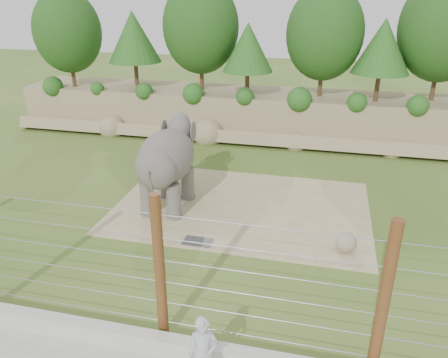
% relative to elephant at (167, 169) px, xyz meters
% --- Properties ---
extents(ground, '(90.00, 90.00, 0.00)m').
position_rel_elephant_xyz_m(ground, '(2.38, -2.37, -1.65)').
color(ground, '#3C5B1B').
rests_on(ground, ground).
extents(back_embankment, '(30.00, 5.52, 8.77)m').
position_rel_elephant_xyz_m(back_embankment, '(2.97, 10.30, 2.32)').
color(back_embankment, '#8C7D5A').
rests_on(back_embankment, ground).
extents(dirt_patch, '(10.00, 7.00, 0.02)m').
position_rel_elephant_xyz_m(dirt_patch, '(2.88, 0.63, -1.64)').
color(dirt_patch, tan).
rests_on(dirt_patch, ground).
extents(drain_grate, '(1.00, 0.60, 0.03)m').
position_rel_elephant_xyz_m(drain_grate, '(1.92, -2.37, -1.61)').
color(drain_grate, '#262628').
rests_on(drain_grate, dirt_patch).
extents(elephant, '(1.78, 4.09, 3.30)m').
position_rel_elephant_xyz_m(elephant, '(0.00, 0.00, 0.00)').
color(elephant, '#57534F').
rests_on(elephant, ground).
extents(stone_ball, '(0.70, 0.70, 0.70)m').
position_rel_elephant_xyz_m(stone_ball, '(6.87, -1.80, -1.28)').
color(stone_ball, gray).
rests_on(stone_ball, dirt_patch).
extents(retaining_wall, '(26.00, 0.35, 0.50)m').
position_rel_elephant_xyz_m(retaining_wall, '(2.38, -7.37, -1.40)').
color(retaining_wall, '#B1AFA4').
rests_on(retaining_wall, ground).
extents(barrier_fence, '(20.26, 0.26, 4.00)m').
position_rel_elephant_xyz_m(barrier_fence, '(2.38, -6.87, 0.35)').
color(barrier_fence, '#552C12').
rests_on(barrier_fence, ground).
extents(zookeeper, '(0.75, 0.60, 1.80)m').
position_rel_elephant_xyz_m(zookeeper, '(3.76, -8.04, -0.74)').
color(zookeeper, silver).
rests_on(zookeeper, walkway).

